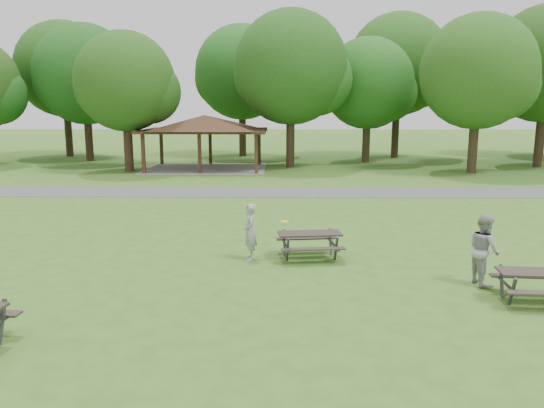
# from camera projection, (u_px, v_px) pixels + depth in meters

# --- Properties ---
(ground) EXTENTS (160.00, 160.00, 0.00)m
(ground) POSITION_uv_depth(u_px,v_px,m) (232.00, 281.00, 13.88)
(ground) COLOR #37641C
(ground) RESTS_ON ground
(asphalt_path) EXTENTS (120.00, 3.20, 0.02)m
(asphalt_path) POSITION_uv_depth(u_px,v_px,m) (256.00, 192.00, 27.62)
(asphalt_path) COLOR #4A4A4D
(asphalt_path) RESTS_ON ground
(pavilion) EXTENTS (8.60, 7.01, 3.76)m
(pavilion) POSITION_uv_depth(u_px,v_px,m) (205.00, 125.00, 36.93)
(pavilion) COLOR #3C2015
(pavilion) RESTS_ON ground
(tree_row_c) EXTENTS (8.19, 7.80, 10.67)m
(tree_row_c) POSITION_uv_depth(u_px,v_px,m) (86.00, 77.00, 41.35)
(tree_row_c) COLOR black
(tree_row_c) RESTS_ON ground
(tree_row_d) EXTENTS (6.93, 6.60, 9.27)m
(tree_row_d) POSITION_uv_depth(u_px,v_px,m) (127.00, 85.00, 35.04)
(tree_row_d) COLOR #311E15
(tree_row_d) RESTS_ON ground
(tree_row_e) EXTENTS (8.40, 8.00, 11.02)m
(tree_row_e) POSITION_uv_depth(u_px,v_px,m) (292.00, 71.00, 37.14)
(tree_row_e) COLOR #311F16
(tree_row_e) RESTS_ON ground
(tree_row_f) EXTENTS (7.35, 7.00, 9.55)m
(tree_row_f) POSITION_uv_depth(u_px,v_px,m) (369.00, 86.00, 40.67)
(tree_row_f) COLOR #312416
(tree_row_f) RESTS_ON ground
(tree_row_g) EXTENTS (7.77, 7.40, 10.25)m
(tree_row_g) POSITION_uv_depth(u_px,v_px,m) (479.00, 75.00, 34.10)
(tree_row_g) COLOR #2F2115
(tree_row_g) RESTS_ON ground
(tree_deep_a) EXTENTS (8.40, 8.00, 11.38)m
(tree_deep_a) POSITION_uv_depth(u_px,v_px,m) (65.00, 72.00, 44.72)
(tree_deep_a) COLOR black
(tree_deep_a) RESTS_ON ground
(tree_deep_b) EXTENTS (8.40, 8.00, 11.13)m
(tree_deep_b) POSITION_uv_depth(u_px,v_px,m) (243.00, 75.00, 45.04)
(tree_deep_b) COLOR black
(tree_deep_b) RESTS_ON ground
(tree_deep_c) EXTENTS (8.82, 8.40, 11.90)m
(tree_deep_c) POSITION_uv_depth(u_px,v_px,m) (399.00, 68.00, 43.76)
(tree_deep_c) COLOR #2F1F14
(tree_deep_c) RESTS_ON ground
(picnic_table_middle) EXTENTS (2.04, 1.71, 0.81)m
(picnic_table_middle) POSITION_uv_depth(u_px,v_px,m) (310.00, 239.00, 15.85)
(picnic_table_middle) COLOR #2B241F
(picnic_table_middle) RESTS_ON ground
(picnic_table_far) EXTENTS (1.90, 1.58, 0.78)m
(picnic_table_far) POSITION_uv_depth(u_px,v_px,m) (538.00, 279.00, 12.33)
(picnic_table_far) COLOR #2C251F
(picnic_table_far) RESTS_ON ground
(frisbee_in_flight) EXTENTS (0.25, 0.25, 0.02)m
(frisbee_in_flight) POSITION_uv_depth(u_px,v_px,m) (285.00, 222.00, 15.22)
(frisbee_in_flight) COLOR yellow
(frisbee_in_flight) RESTS_ON ground
(frisbee_thrower) EXTENTS (0.51, 0.68, 1.69)m
(frisbee_thrower) POSITION_uv_depth(u_px,v_px,m) (250.00, 232.00, 15.65)
(frisbee_thrower) COLOR #959598
(frisbee_thrower) RESTS_ON ground
(frisbee_catcher) EXTENTS (0.81, 0.98, 1.83)m
(frisbee_catcher) POSITION_uv_depth(u_px,v_px,m) (484.00, 250.00, 13.52)
(frisbee_catcher) COLOR #98989A
(frisbee_catcher) RESTS_ON ground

